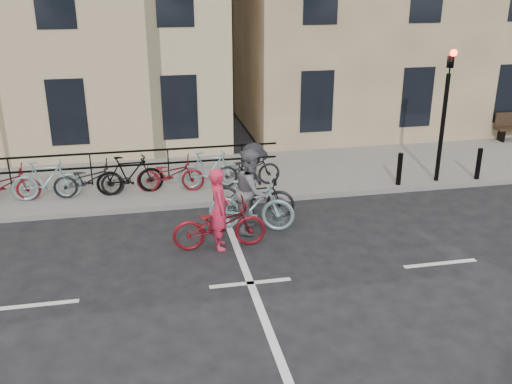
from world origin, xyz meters
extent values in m
plane|color=black|center=(0.00, 0.00, 0.00)|extent=(120.00, 120.00, 0.00)
cube|color=slate|center=(-4.00, 6.00, 0.07)|extent=(46.00, 4.00, 0.15)
cylinder|color=black|center=(6.20, 4.35, 1.65)|extent=(0.12, 0.12, 3.00)
imported|color=black|center=(6.20, 4.35, 3.60)|extent=(0.15, 0.18, 0.90)
sphere|color=#FF0C05|center=(6.20, 4.23, 3.70)|extent=(0.18, 0.18, 0.18)
cylinder|color=black|center=(5.00, 4.25, 0.60)|extent=(0.14, 0.14, 0.90)
cylinder|color=black|center=(7.40, 4.25, 0.60)|extent=(0.14, 0.14, 0.90)
cube|color=black|center=(10.40, 7.65, 0.35)|extent=(0.06, 0.38, 0.40)
cube|color=black|center=(-3.30, 5.90, 0.62)|extent=(10.40, 0.04, 0.95)
imported|color=maroon|center=(-5.40, 5.00, 0.62)|extent=(1.80, 0.63, 0.95)
imported|color=#7DA0A4|center=(-4.35, 5.00, 0.68)|extent=(1.75, 0.49, 1.05)
imported|color=black|center=(-3.30, 5.00, 0.62)|extent=(1.80, 0.63, 0.95)
imported|color=black|center=(-2.25, 5.00, 0.68)|extent=(1.75, 0.49, 1.05)
imported|color=maroon|center=(-1.20, 5.00, 0.62)|extent=(1.80, 0.63, 0.95)
imported|color=#7DA0A4|center=(-0.15, 5.00, 0.68)|extent=(1.75, 0.49, 1.05)
imported|color=black|center=(0.90, 5.00, 0.62)|extent=(1.80, 0.63, 0.95)
imported|color=maroon|center=(-0.35, 1.68, 0.53)|extent=(2.04, 0.72, 1.07)
imported|color=#D42545|center=(-0.35, 1.68, 0.91)|extent=(0.44, 0.66, 1.81)
imported|color=#7DA0A4|center=(0.50, 2.44, 0.61)|extent=(2.09, 1.17, 1.21)
imported|color=slate|center=(0.50, 2.44, 0.97)|extent=(1.00, 1.13, 1.95)
imported|color=black|center=(0.72, 3.31, 0.54)|extent=(2.18, 1.50, 1.08)
imported|color=black|center=(0.72, 3.31, 0.92)|extent=(1.11, 1.36, 1.84)
camera|label=1|loc=(-1.83, -9.50, 5.58)|focal=40.00mm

